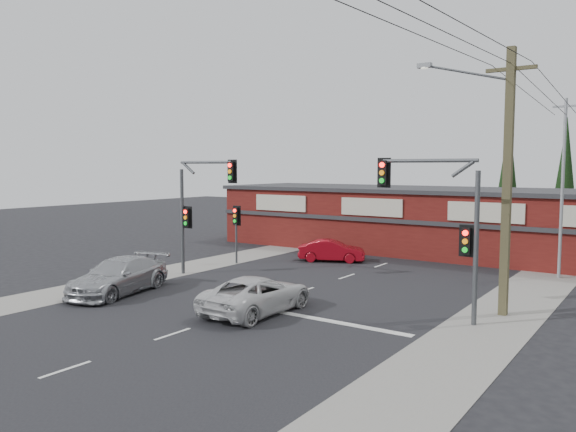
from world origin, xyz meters
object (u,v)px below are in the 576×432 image
Objects in this scene: white_suv at (257,294)px; red_sedan at (332,251)px; silver_suv at (118,276)px; utility_pole at (504,173)px; shop_building at (411,218)px.

red_sedan is (-3.57, 11.79, -0.07)m from white_suv.
silver_suv is 1.38× the size of red_sedan.
white_suv is 12.32m from red_sedan.
white_suv is at bearing -4.55° from silver_suv.
utility_pole is (14.86, 5.94, 4.61)m from silver_suv.
silver_suv is at bearing -158.20° from utility_pole.
shop_building is at bearing -40.28° from red_sedan.
silver_suv is at bearing -105.43° from shop_building.
utility_pole is at bearing 9.49° from silver_suv.
silver_suv is 0.20× the size of shop_building.
red_sedan is 0.39× the size of utility_pole.
shop_building is (5.50, 19.94, 1.35)m from silver_suv.
utility_pole is at bearing -147.67° from white_suv.
shop_building is at bearing 62.26° from silver_suv.
shop_building is (-1.56, 18.98, 1.43)m from white_suv.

